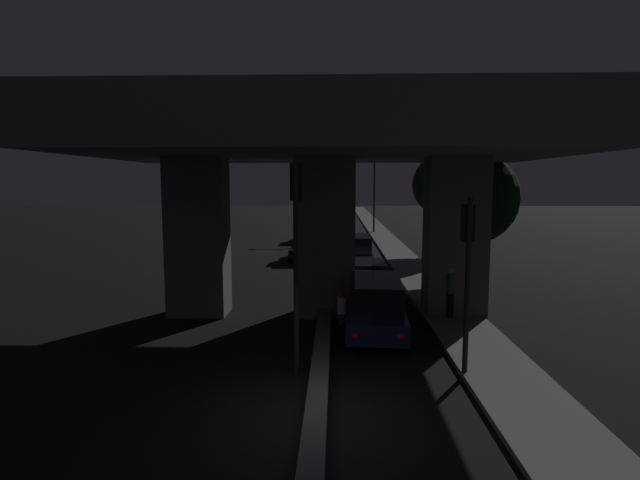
# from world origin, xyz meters

# --- Properties ---
(ground_plane) EXTENTS (200.00, 200.00, 0.00)m
(ground_plane) POSITION_xyz_m (0.00, 0.00, 0.00)
(ground_plane) COLOR black
(median_divider) EXTENTS (0.46, 126.00, 0.42)m
(median_divider) POSITION_xyz_m (0.00, 35.00, 0.21)
(median_divider) COLOR #4C4C51
(median_divider) RESTS_ON ground_plane
(sidewalk_right) EXTENTS (2.18, 126.00, 0.14)m
(sidewalk_right) POSITION_xyz_m (4.75, 28.00, 0.07)
(sidewalk_right) COLOR slate
(sidewalk_right) RESTS_ON ground_plane
(elevated_overpass) EXTENTS (17.41, 10.91, 8.71)m
(elevated_overpass) POSITION_xyz_m (0.00, 8.48, 6.36)
(elevated_overpass) COLOR #5B5956
(elevated_overpass) RESTS_ON ground_plane
(traffic_light_left_of_median) EXTENTS (0.30, 0.49, 5.73)m
(traffic_light_left_of_median) POSITION_xyz_m (-0.63, 2.53, 3.88)
(traffic_light_left_of_median) COLOR black
(traffic_light_left_of_median) RESTS_ON ground_plane
(traffic_light_right_of_median) EXTENTS (0.30, 0.49, 4.68)m
(traffic_light_right_of_median) POSITION_xyz_m (3.76, 2.54, 3.20)
(traffic_light_right_of_median) COLOR black
(traffic_light_right_of_median) RESTS_ON ground_plane
(street_lamp) EXTENTS (2.72, 0.32, 8.10)m
(street_lamp) POSITION_xyz_m (3.76, 39.49, 4.82)
(street_lamp) COLOR #2D2D30
(street_lamp) RESTS_ON ground_plane
(car_dark_blue_lead) EXTENTS (2.18, 4.64, 1.88)m
(car_dark_blue_lead) POSITION_xyz_m (1.71, 5.94, 1.00)
(car_dark_blue_lead) COLOR #141938
(car_dark_blue_lead) RESTS_ON ground_plane
(car_silver_second) EXTENTS (2.17, 4.87, 1.53)m
(car_silver_second) POSITION_xyz_m (1.74, 11.95, 0.80)
(car_silver_second) COLOR gray
(car_silver_second) RESTS_ON ground_plane
(car_white_third) EXTENTS (1.84, 4.19, 2.05)m
(car_white_third) POSITION_xyz_m (1.61, 17.94, 1.06)
(car_white_third) COLOR silver
(car_white_third) RESTS_ON ground_plane
(car_black_lead_oncoming) EXTENTS (1.87, 4.48, 1.45)m
(car_black_lead_oncoming) POSITION_xyz_m (-1.67, 22.19, 0.73)
(car_black_lead_oncoming) COLOR black
(car_black_lead_oncoming) RESTS_ON ground_plane
(car_dark_green_second_oncoming) EXTENTS (1.88, 4.23, 1.59)m
(car_dark_green_second_oncoming) POSITION_xyz_m (-1.97, 32.69, 0.82)
(car_dark_green_second_oncoming) COLOR black
(car_dark_green_second_oncoming) RESTS_ON ground_plane
(motorcycle_blue_filtering_near) EXTENTS (0.34, 1.82, 1.44)m
(motorcycle_blue_filtering_near) POSITION_xyz_m (0.61, 6.24, 0.62)
(motorcycle_blue_filtering_near) COLOR black
(motorcycle_blue_filtering_near) RESTS_ON ground_plane
(motorcycle_red_filtering_mid) EXTENTS (0.32, 1.72, 1.36)m
(motorcycle_red_filtering_mid) POSITION_xyz_m (0.75, 14.48, 0.59)
(motorcycle_red_filtering_mid) COLOR black
(motorcycle_red_filtering_mid) RESTS_ON ground_plane
(motorcycle_black_filtering_far) EXTENTS (0.32, 1.75, 1.42)m
(motorcycle_black_filtering_far) POSITION_xyz_m (0.51, 21.06, 0.61)
(motorcycle_black_filtering_far) COLOR black
(motorcycle_black_filtering_far) RESTS_ON ground_plane
(pedestrian_on_sidewalk) EXTENTS (0.35, 0.35, 1.84)m
(pedestrian_on_sidewalk) POSITION_xyz_m (4.56, 7.79, 1.07)
(pedestrian_on_sidewalk) COLOR black
(pedestrian_on_sidewalk) RESTS_ON sidewalk_right
(roadside_tree_kerbside_near) EXTENTS (4.57, 4.57, 6.56)m
(roadside_tree_kerbside_near) POSITION_xyz_m (7.18, 14.94, 4.26)
(roadside_tree_kerbside_near) COLOR #38281C
(roadside_tree_kerbside_near) RESTS_ON ground_plane
(roadside_tree_kerbside_mid) EXTENTS (4.34, 4.34, 7.05)m
(roadside_tree_kerbside_mid) POSITION_xyz_m (7.92, 25.36, 4.87)
(roadside_tree_kerbside_mid) COLOR #2D2116
(roadside_tree_kerbside_mid) RESTS_ON ground_plane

